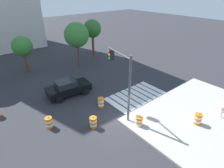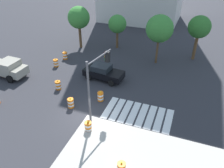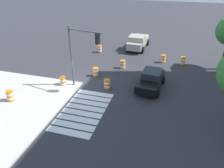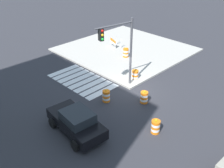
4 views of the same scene
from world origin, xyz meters
TOP-DOWN VIEW (x-y plane):
  - ground_plane at (0.00, 0.00)m, footprint 120.00×120.00m
  - crosswalk_stripes at (4.00, 1.80)m, footprint 5.85×3.20m
  - sports_car at (-1.10, 6.29)m, footprint 4.46×2.45m
  - traffic_barrel_median_near at (0.85, -1.57)m, footprint 0.56×0.56m
  - traffic_barrel_median_far at (-1.94, 0.64)m, footprint 0.56×0.56m
  - traffic_barrel_lane_center at (-4.60, 2.80)m, footprint 0.56×0.56m
  - traffic_barrel_opposite_curb at (0.17, 2.51)m, footprint 0.56×0.56m
  - traffic_barrel_on_sidewalk at (4.53, -4.39)m, footprint 0.56×0.56m
  - traffic_light_pole at (0.79, 0.52)m, footprint 0.78×3.25m
  - street_tree_streetside_near at (-2.48, 14.78)m, footprint 2.44×2.44m
  - street_tree_streetside_far at (3.54, 12.06)m, footprint 3.15×3.15m
  - street_tree_corner_lot at (7.76, 14.76)m, footprint 2.67×2.67m

SIDE VIEW (x-z plane):
  - ground_plane at x=0.00m, z-range 0.00..0.00m
  - crosswalk_stripes at x=4.00m, z-range 0.00..0.02m
  - traffic_barrel_median_near at x=0.85m, z-range -0.06..0.96m
  - traffic_barrel_median_far at x=-1.94m, z-range -0.06..0.96m
  - traffic_barrel_lane_center at x=-4.60m, z-range -0.06..0.96m
  - traffic_barrel_opposite_curb at x=0.17m, z-range -0.06..0.96m
  - traffic_barrel_on_sidewalk at x=4.53m, z-range 0.09..1.11m
  - sports_car at x=-1.10m, z-range 0.00..1.63m
  - street_tree_streetside_near at x=-2.48m, z-range 1.05..5.65m
  - traffic_light_pole at x=0.79m, z-range 1.16..6.66m
  - street_tree_corner_lot at x=7.76m, z-range 1.36..6.88m
  - street_tree_streetside_far at x=3.54m, z-range 1.36..7.26m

